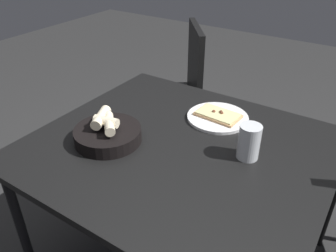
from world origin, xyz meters
The scene contains 5 objects.
dining_table centered at (0.00, 0.00, 0.65)m, with size 1.02×1.14×0.70m.
pizza_plate centered at (0.27, -0.03, 0.72)m, with size 0.27×0.27×0.04m.
bread_basket centered at (-0.13, 0.26, 0.74)m, with size 0.27×0.27×0.11m.
beer_glass centered at (0.08, -0.25, 0.77)m, with size 0.08×0.08×0.14m.
chair_near centered at (0.78, 0.50, 0.53)m, with size 0.62×0.62×0.92m.
Camera 1 is at (-0.96, -0.58, 1.48)m, focal length 36.57 mm.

